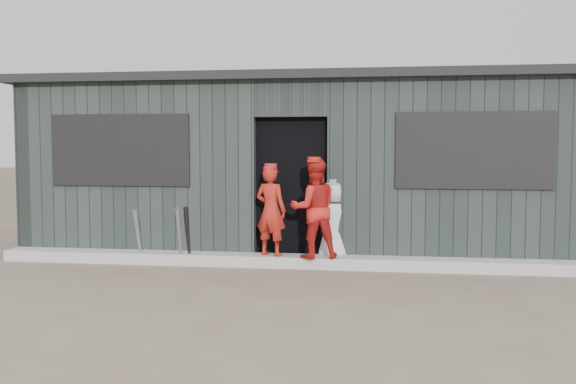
% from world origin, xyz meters
% --- Properties ---
extents(ground, '(80.00, 80.00, 0.00)m').
position_xyz_m(ground, '(0.00, 0.00, 0.00)').
color(ground, brown).
rests_on(ground, ground).
extents(curb, '(8.00, 0.36, 0.15)m').
position_xyz_m(curb, '(0.00, 1.82, 0.07)').
color(curb, '#9E9E99').
rests_on(curb, ground).
extents(bat_left, '(0.09, 0.34, 0.76)m').
position_xyz_m(bat_left, '(-2.06, 1.73, 0.38)').
color(bat_left, gray).
rests_on(bat_left, ground).
extents(bat_mid, '(0.07, 0.22, 0.79)m').
position_xyz_m(bat_mid, '(-1.45, 1.67, 0.39)').
color(bat_mid, slate).
rests_on(bat_mid, ground).
extents(bat_right, '(0.07, 0.23, 0.80)m').
position_xyz_m(bat_right, '(-1.35, 1.73, 0.40)').
color(bat_right, black).
rests_on(bat_right, ground).
extents(player_red_left, '(0.51, 0.42, 1.20)m').
position_xyz_m(player_red_left, '(-0.23, 1.79, 0.75)').
color(player_red_left, '#A41E14').
rests_on(player_red_left, curb).
extents(player_red_right, '(0.74, 0.65, 1.29)m').
position_xyz_m(player_red_right, '(0.36, 1.69, 0.80)').
color(player_red_right, red).
rests_on(player_red_right, curb).
extents(player_grey_back, '(0.64, 0.51, 1.14)m').
position_xyz_m(player_grey_back, '(0.58, 2.07, 0.57)').
color(player_grey_back, silver).
rests_on(player_grey_back, ground).
extents(dugout, '(8.30, 3.30, 2.62)m').
position_xyz_m(dugout, '(-0.00, 3.50, 1.29)').
color(dugout, black).
rests_on(dugout, ground).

